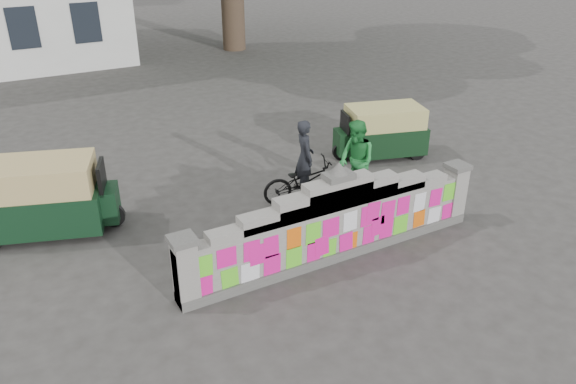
{
  "coord_description": "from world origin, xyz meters",
  "views": [
    {
      "loc": [
        -5.33,
        -7.62,
        6.03
      ],
      "look_at": [
        -0.5,
        1.0,
        1.1
      ],
      "focal_mm": 35.0,
      "sensor_mm": 36.0,
      "label": 1
    }
  ],
  "objects_px": {
    "cyclist_bike": "(304,181)",
    "pedestrian": "(356,161)",
    "cyclist_rider": "(305,167)",
    "rickshaw_right": "(382,131)",
    "rickshaw_left": "(43,197)"
  },
  "relations": [
    {
      "from": "cyclist_rider",
      "to": "rickshaw_right",
      "type": "xyz_separation_m",
      "value": [
        3.24,
        1.34,
        -0.14
      ]
    },
    {
      "from": "cyclist_rider",
      "to": "rickshaw_right",
      "type": "bearing_deg",
      "value": -54.86
    },
    {
      "from": "cyclist_rider",
      "to": "rickshaw_left",
      "type": "distance_m",
      "value": 5.57
    },
    {
      "from": "cyclist_bike",
      "to": "rickshaw_left",
      "type": "relative_size",
      "value": 0.66
    },
    {
      "from": "cyclist_rider",
      "to": "rickshaw_right",
      "type": "height_order",
      "value": "cyclist_rider"
    },
    {
      "from": "cyclist_bike",
      "to": "pedestrian",
      "type": "bearing_deg",
      "value": -97.42
    },
    {
      "from": "cyclist_bike",
      "to": "pedestrian",
      "type": "xyz_separation_m",
      "value": [
        1.13,
        -0.41,
        0.43
      ]
    },
    {
      "from": "rickshaw_left",
      "to": "cyclist_bike",
      "type": "bearing_deg",
      "value": 3.98
    },
    {
      "from": "rickshaw_left",
      "to": "rickshaw_right",
      "type": "bearing_deg",
      "value": 18.21
    },
    {
      "from": "pedestrian",
      "to": "cyclist_bike",
      "type": "bearing_deg",
      "value": -108.66
    },
    {
      "from": "pedestrian",
      "to": "rickshaw_left",
      "type": "distance_m",
      "value": 6.77
    },
    {
      "from": "cyclist_bike",
      "to": "cyclist_rider",
      "type": "height_order",
      "value": "cyclist_rider"
    },
    {
      "from": "rickshaw_left",
      "to": "rickshaw_right",
      "type": "xyz_separation_m",
      "value": [
        8.62,
        -0.08,
        -0.1
      ]
    },
    {
      "from": "cyclist_bike",
      "to": "cyclist_rider",
      "type": "bearing_deg",
      "value": -77.34
    },
    {
      "from": "cyclist_bike",
      "to": "rickshaw_right",
      "type": "height_order",
      "value": "rickshaw_right"
    }
  ]
}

